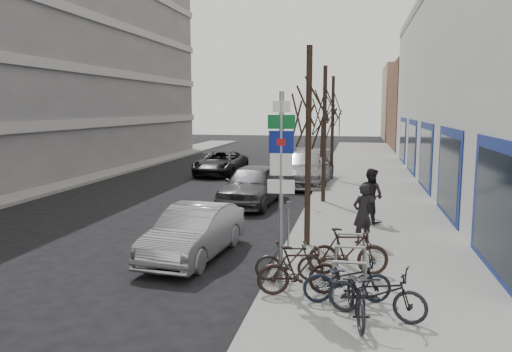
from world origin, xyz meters
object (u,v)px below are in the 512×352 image
at_px(parked_car_mid, 252,185).
at_px(lane_car, 221,163).
at_px(tree_near, 309,99).
at_px(bike_near_left, 357,290).
at_px(meter_mid, 308,188).
at_px(parked_car_front, 194,232).
at_px(pedestrian_far, 371,195).
at_px(highway_sign_pole, 281,179).
at_px(parked_car_back, 306,168).
at_px(bike_far_curb, 377,288).
at_px(meter_back, 320,170).
at_px(pedestrian_near, 362,213).
at_px(bike_far_inner, 348,251).
at_px(bike_mid_inner, 289,261).
at_px(bike_near_right, 299,270).
at_px(meter_front, 288,220).
at_px(tree_mid, 325,102).
at_px(tree_far, 333,103).
at_px(bike_rack, 350,260).

relative_size(parked_car_mid, lane_car, 0.96).
height_order(tree_near, bike_near_left, tree_near).
distance_m(meter_mid, parked_car_front, 6.75).
bearing_deg(pedestrian_far, highway_sign_pole, 117.36).
bearing_deg(tree_near, parked_car_back, 95.86).
xyz_separation_m(meter_mid, bike_far_curb, (2.14, -9.59, -0.22)).
distance_m(meter_mid, meter_back, 5.50).
relative_size(bike_far_curb, pedestrian_near, 1.08).
xyz_separation_m(bike_far_inner, pedestrian_far, (0.62, 5.41, 0.35)).
distance_m(parked_car_back, lane_car, 5.98).
distance_m(bike_mid_inner, parked_car_back, 14.76).
height_order(bike_near_right, parked_car_back, parked_car_back).
xyz_separation_m(bike_near_left, bike_far_curb, (0.35, 0.16, 0.01)).
distance_m(tree_near, parked_car_front, 4.62).
relative_size(tree_near, parked_car_mid, 1.16).
bearing_deg(parked_car_front, bike_far_inner, -9.52).
xyz_separation_m(meter_back, bike_far_curb, (2.14, -15.09, -0.22)).
height_order(meter_front, bike_near_right, meter_front).
xyz_separation_m(meter_front, meter_mid, (0.00, 5.50, 0.00)).
distance_m(tree_near, parked_car_back, 12.19).
bearing_deg(pedestrian_far, tree_mid, -18.81).
distance_m(tree_far, pedestrian_far, 10.55).
height_order(highway_sign_pole, pedestrian_far, highway_sign_pole).
relative_size(tree_near, parked_car_front, 1.34).
distance_m(bike_near_right, parked_car_mid, 10.23).
bearing_deg(parked_car_mid, parked_car_front, -86.03).
xyz_separation_m(tree_near, bike_mid_inner, (-0.08, -3.02, -3.50)).
xyz_separation_m(tree_mid, bike_mid_inner, (-0.08, -9.52, -3.50)).
bearing_deg(bike_rack, bike_near_right, -138.44).
bearing_deg(pedestrian_far, tree_near, 103.96).
xyz_separation_m(bike_far_curb, parked_car_front, (-4.49, 3.27, -0.02)).
relative_size(bike_far_inner, pedestrian_far, 1.00).
relative_size(highway_sign_pole, parked_car_mid, 0.88).
xyz_separation_m(highway_sign_pole, tree_far, (0.20, 16.51, 1.65)).
height_order(highway_sign_pole, pedestrian_near, highway_sign_pole).
bearing_deg(highway_sign_pole, bike_mid_inner, 76.15).
bearing_deg(bike_far_inner, bike_near_right, 137.30).
bearing_deg(highway_sign_pole, bike_far_curb, -29.69).
height_order(meter_back, pedestrian_near, pedestrian_near).
xyz_separation_m(meter_back, pedestrian_far, (2.22, -7.45, 0.14)).
bearing_deg(bike_mid_inner, pedestrian_near, -34.42).
xyz_separation_m(bike_near_left, pedestrian_far, (0.42, 7.80, 0.37)).
bearing_deg(bike_rack, bike_far_curb, -73.72).
bearing_deg(bike_near_right, bike_far_inner, -48.00).
distance_m(highway_sign_pole, pedestrian_far, 6.99).
xyz_separation_m(bike_rack, tree_near, (-1.20, 2.90, 3.44)).
xyz_separation_m(parked_car_back, lane_car, (-5.28, 2.82, -0.17)).
distance_m(bike_near_left, pedestrian_near, 5.21).
distance_m(tree_near, pedestrian_far, 4.66).
bearing_deg(pedestrian_near, parked_car_front, -12.36).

